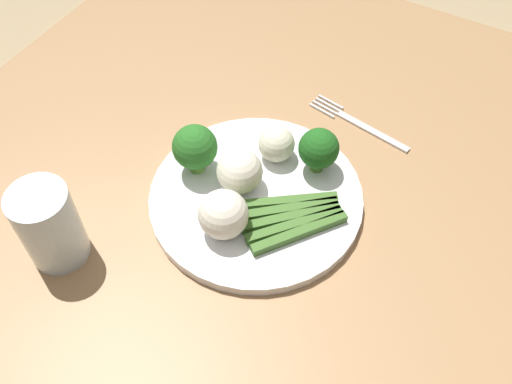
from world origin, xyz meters
TOP-DOWN VIEW (x-y plane):
  - dining_table at (0.00, 0.00)m, footprint 1.16×1.05m
  - plate at (0.05, 0.03)m, footprint 0.28×0.28m
  - asparagus_bundle at (0.04, -0.03)m, footprint 0.13×0.13m
  - broccoli_left at (0.13, -0.02)m, footprint 0.05×0.05m
  - broccoli_right at (0.05, 0.12)m, footprint 0.06×0.06m
  - cauliflower_edge at (0.12, 0.04)m, footprint 0.05×0.05m
  - cauliflower_near_center at (0.05, 0.06)m, footprint 0.06×0.06m
  - cauliflower_front_left at (-0.02, 0.04)m, footprint 0.06×0.06m
  - fork at (0.25, -0.03)m, footprint 0.05×0.17m
  - water_glass at (-0.14, 0.21)m, footprint 0.07×0.07m

SIDE VIEW (x-z plane):
  - dining_table at x=0.00m, z-range 0.26..0.99m
  - fork at x=0.25m, z-range 0.72..0.73m
  - plate at x=0.05m, z-range 0.72..0.74m
  - asparagus_bundle at x=0.04m, z-range 0.74..0.75m
  - cauliflower_edge at x=0.12m, z-range 0.74..0.79m
  - cauliflower_near_center at x=0.05m, z-range 0.74..0.80m
  - cauliflower_front_left at x=-0.02m, z-range 0.74..0.80m
  - broccoli_left at x=0.13m, z-range 0.74..0.81m
  - water_glass at x=-0.14m, z-range 0.72..0.84m
  - broccoli_right at x=0.05m, z-range 0.74..0.82m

